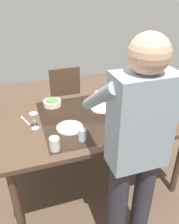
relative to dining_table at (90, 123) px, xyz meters
The scene contains 17 objects.
ground_plane 0.70m from the dining_table, ahead, with size 6.00×6.00×0.00m, color brown.
dining_table is the anchor object (origin of this frame).
chair_near 0.92m from the dining_table, 89.30° to the right, with size 0.40×0.40×0.91m.
person_server 0.83m from the dining_table, 93.60° to the left, with size 0.42×0.61×1.69m.
wine_bottle 0.37m from the dining_table, 163.94° to the left, with size 0.07×0.07×0.30m.
wine_glass_left 0.54m from the dining_table, ahead, with size 0.07×0.07×0.15m.
wine_glass_right 0.49m from the dining_table, 142.93° to the right, with size 0.07×0.07×0.15m.
water_cup_near_left 0.57m from the dining_table, 43.64° to the left, with size 0.08×0.08×0.11m, color silver.
water_cup_near_right 0.59m from the dining_table, 168.53° to the left, with size 0.07×0.07×0.11m, color silver.
water_cup_far_left 0.39m from the dining_table, 62.58° to the left, with size 0.07×0.07×0.10m, color silver.
water_cup_far_right 0.38m from the dining_table, 123.34° to the right, with size 0.08×0.08×0.10m, color silver.
serving_bowl_pasta 0.61m from the dining_table, 162.07° to the right, with size 0.30×0.30×0.07m.
side_bowl_salad 0.46m from the dining_table, 48.64° to the right, with size 0.18×0.18×0.07m.
dinner_plate_near 0.22m from the dining_table, 146.24° to the right, with size 0.23×0.23×0.01m, color white.
dinner_plate_far 0.27m from the dining_table, 30.60° to the left, with size 0.23×0.23×0.01m, color white.
table_knife 0.43m from the dining_table, 114.49° to the left, with size 0.01×0.20×0.01m, color silver.
table_fork 0.60m from the dining_table, 10.96° to the right, with size 0.01×0.18×0.01m, color silver.
Camera 1 is at (0.59, 1.80, 1.90)m, focal length 37.26 mm.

